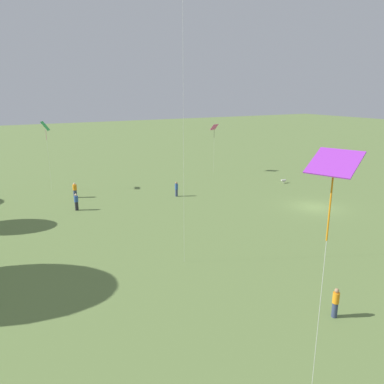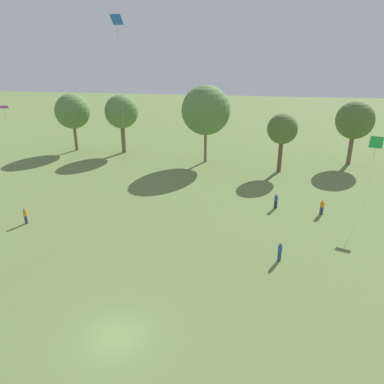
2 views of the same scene
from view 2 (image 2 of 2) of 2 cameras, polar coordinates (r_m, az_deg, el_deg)
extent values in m
plane|color=olive|center=(25.51, -11.46, -20.79)|extent=(240.00, 240.00, 0.00)
cylinder|color=brown|center=(67.56, -17.33, 7.97)|extent=(0.49, 0.49, 4.50)
sphere|color=#5B7F42|center=(66.73, -17.75, 11.65)|extent=(5.78, 5.78, 5.78)
cylinder|color=brown|center=(64.10, -10.42, 8.04)|extent=(0.70, 0.70, 4.82)
sphere|color=#5B7F42|center=(63.24, -10.70, 11.96)|extent=(5.44, 5.44, 5.44)
cylinder|color=brown|center=(57.81, 2.05, 7.11)|extent=(0.41, 0.41, 5.19)
sphere|color=#5B7F42|center=(56.71, 2.13, 12.33)|extent=(7.28, 7.28, 7.28)
cylinder|color=brown|center=(54.67, 13.26, 5.38)|extent=(0.59, 0.59, 4.60)
sphere|color=#516B33|center=(53.76, 13.62, 9.34)|extent=(4.20, 4.20, 4.20)
cylinder|color=brown|center=(61.62, 22.97, 6.04)|extent=(0.65, 0.65, 4.60)
sphere|color=#516B33|center=(60.73, 23.58, 10.01)|extent=(5.52, 5.52, 5.52)
cylinder|color=#333D5B|center=(41.72, -23.97, -3.86)|extent=(0.41, 0.41, 0.83)
cylinder|color=orange|center=(41.44, -24.12, -2.97)|extent=(0.49, 0.49, 0.60)
sphere|color=#A87A56|center=(41.28, -24.21, -2.44)|extent=(0.24, 0.24, 0.24)
cylinder|color=#333D5B|center=(32.78, 13.16, -9.51)|extent=(0.40, 0.40, 0.81)
cylinder|color=#2D5193|center=(32.41, 13.27, -8.40)|extent=(0.47, 0.47, 0.65)
sphere|color=#A87A56|center=(32.20, 13.34, -7.71)|extent=(0.24, 0.24, 0.24)
cylinder|color=#232328|center=(42.65, 12.63, -1.85)|extent=(0.36, 0.36, 0.88)
cylinder|color=#2D5193|center=(42.37, 12.71, -0.93)|extent=(0.42, 0.42, 0.60)
sphere|color=beige|center=(42.22, 12.75, -0.40)|extent=(0.24, 0.24, 0.24)
cylinder|color=#333D5B|center=(42.49, 19.12, -2.66)|extent=(0.42, 0.42, 0.88)
cylinder|color=orange|center=(42.21, 19.24, -1.73)|extent=(0.50, 0.50, 0.61)
sphere|color=beige|center=(42.05, 19.31, -1.20)|extent=(0.24, 0.24, 0.24)
cube|color=purple|center=(49.80, -26.74, 11.48)|extent=(1.18, 1.13, 0.43)
cylinder|color=orange|center=(49.94, -26.55, 10.38)|extent=(0.04, 0.04, 1.41)
cylinder|color=silver|center=(50.75, -25.78, 5.84)|extent=(0.01, 0.01, 10.21)
cube|color=blue|center=(37.36, -11.42, 24.37)|extent=(1.14, 0.81, 0.85)
cylinder|color=orange|center=(37.32, -11.31, 22.98)|extent=(0.04, 0.04, 1.19)
cylinder|color=silver|center=(38.04, -10.35, 9.90)|extent=(0.01, 0.01, 19.09)
cube|color=green|center=(43.12, 26.27, 6.82)|extent=(1.47, 1.17, 1.05)
cylinder|color=#E54C99|center=(43.35, 26.05, 5.53)|extent=(0.04, 0.04, 1.25)
cylinder|color=silver|center=(44.11, 25.46, 2.02)|extent=(0.01, 0.01, 7.66)
camera|label=1|loc=(57.51, -27.80, 13.79)|focal=35.00mm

